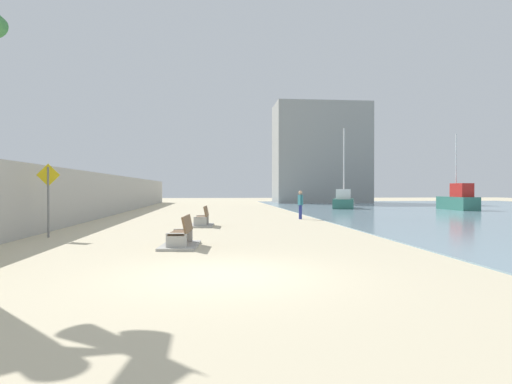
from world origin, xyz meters
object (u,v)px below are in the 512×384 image
Objects in this scene: pedestrian_sign at (48,192)px; person_walking at (300,203)px; boat_far_left at (458,200)px; bench_near at (181,239)px; boat_far_right at (344,201)px; bench_far at (202,221)px.

person_walking is at bearing 37.47° from pedestrian_sign.
bench_near is at bearing -135.76° from boat_far_left.
boat_far_right reaches higher than person_walking.
boat_far_right is (-8.81, 3.72, -0.16)m from boat_far_left.
bench_near is 1.27× the size of person_walking.
person_walking is at bearing 62.32° from bench_near.
bench_far is 25.16m from boat_far_left.
person_walking is (5.72, 4.30, 0.76)m from bench_far.
bench_near is at bearing -31.32° from pedestrian_sign.
person_walking reaches higher than bench_far.
person_walking is 14.60m from boat_far_right.
bench_near is 27.90m from boat_far_right.
boat_far_left is (15.45, 9.29, -0.11)m from person_walking.
bench_near is 30.19m from boat_far_left.
boat_far_left is at bearing 33.86° from pedestrian_sign.
pedestrian_sign is at bearing -141.96° from bench_far.
pedestrian_sign reaches higher than bench_far.
boat_far_left is at bearing 32.69° from bench_far.
boat_far_left is at bearing 44.24° from bench_near.
boat_far_right is 2.67× the size of pedestrian_sign.
boat_far_left reaches higher than bench_near.
person_walking is 0.23× the size of boat_far_right.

